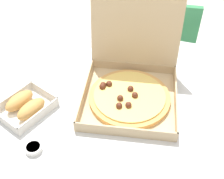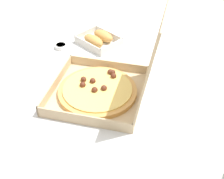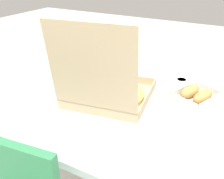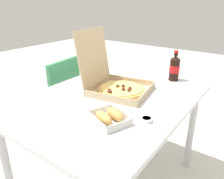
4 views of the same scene
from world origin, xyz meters
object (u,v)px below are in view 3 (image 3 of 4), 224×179
(bread_side_box, at_px, (196,95))
(paper_menu, at_px, (170,142))
(cola_bottle, at_px, (63,52))
(dipping_sauce_cup, at_px, (181,81))
(pizza_box_open, at_px, (108,90))

(bread_side_box, relative_size, paper_menu, 1.10)
(cola_bottle, height_order, dipping_sauce_cup, cola_bottle)
(pizza_box_open, bearing_deg, cola_bottle, -27.67)
(bread_side_box, bearing_deg, paper_menu, 89.57)
(paper_menu, height_order, dipping_sauce_cup, dipping_sauce_cup)
(dipping_sauce_cup, bearing_deg, paper_menu, 101.83)
(pizza_box_open, relative_size, cola_bottle, 2.06)
(pizza_box_open, height_order, bread_side_box, pizza_box_open)
(bread_side_box, distance_m, dipping_sauce_cup, 0.19)
(pizza_box_open, height_order, dipping_sauce_cup, pizza_box_open)
(cola_bottle, xyz_separation_m, paper_menu, (-0.77, 0.38, -0.09))
(bread_side_box, distance_m, cola_bottle, 0.78)
(pizza_box_open, distance_m, bread_side_box, 0.40)
(paper_menu, relative_size, dipping_sauce_cup, 3.75)
(pizza_box_open, bearing_deg, paper_menu, 155.06)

